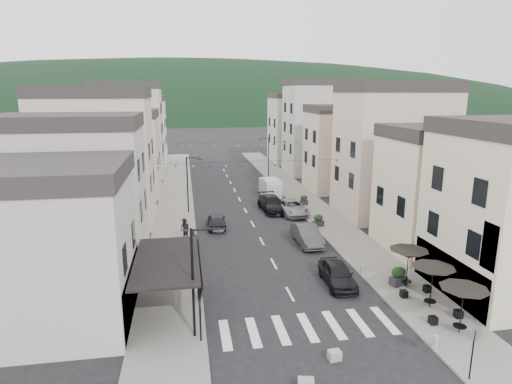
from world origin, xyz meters
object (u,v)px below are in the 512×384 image
at_px(parked_car_b, 307,235).
at_px(parked_car_c, 292,207).
at_px(pedestrian_b, 185,230).
at_px(parked_car_a, 337,274).
at_px(delivery_van, 270,188).
at_px(parked_car_d, 272,204).
at_px(pedestrian_a, 194,241).
at_px(parked_car_e, 217,221).

bearing_deg(parked_car_b, parked_car_c, 83.25).
bearing_deg(pedestrian_b, parked_car_a, -1.03).
bearing_deg(delivery_van, parked_car_a, -92.52).
relative_size(parked_car_a, parked_car_d, 0.81).
height_order(parked_car_a, pedestrian_b, pedestrian_b).
relative_size(parked_car_b, pedestrian_a, 2.82).
distance_m(parked_car_b, delivery_van, 17.06).
bearing_deg(pedestrian_b, parked_car_d, 86.56).
distance_m(parked_car_b, parked_car_c, 9.07).
height_order(parked_car_b, parked_car_c, parked_car_b).
xyz_separation_m(delivery_van, pedestrian_a, (-9.73, -17.51, -0.12)).
relative_size(parked_car_b, parked_car_d, 0.88).
distance_m(parked_car_a, parked_car_d, 18.52).
distance_m(parked_car_a, pedestrian_a, 11.87).
bearing_deg(parked_car_e, delivery_van, -121.42).
distance_m(parked_car_a, parked_car_c, 16.96).
xyz_separation_m(parked_car_b, parked_car_d, (-0.84, 10.61, -0.00)).
bearing_deg(parked_car_d, pedestrian_a, -131.80).
bearing_deg(parked_car_a, pedestrian_a, 144.25).
xyz_separation_m(parked_car_d, delivery_van, (1.13, 6.45, 0.30)).
xyz_separation_m(parked_car_d, parked_car_e, (-6.32, -4.97, -0.10)).
relative_size(parked_car_a, parked_car_e, 1.09).
bearing_deg(pedestrian_a, parked_car_c, 33.66).
bearing_deg(parked_car_a, parked_car_c, 89.18).
bearing_deg(parked_car_e, pedestrian_a, 71.24).
height_order(parked_car_c, parked_car_d, parked_car_d).
distance_m(parked_car_d, delivery_van, 6.55).
bearing_deg(pedestrian_b, pedestrian_a, -31.01).
distance_m(parked_car_c, pedestrian_a, 14.07).
bearing_deg(parked_car_c, parked_car_d, 133.50).
distance_m(parked_car_c, delivery_van, 8.07).
xyz_separation_m(parked_car_b, pedestrian_a, (-9.44, -0.46, 0.18)).
relative_size(delivery_van, pedestrian_b, 2.42).
relative_size(parked_car_a, parked_car_b, 0.91).
bearing_deg(delivery_van, parked_car_b, -92.39).
bearing_deg(pedestrian_a, parked_car_e, 60.83).
height_order(parked_car_a, parked_car_e, parked_car_a).
distance_m(parked_car_a, pedestrian_b, 14.18).
distance_m(parked_car_e, pedestrian_a, 6.52).
height_order(parked_car_d, pedestrian_a, pedestrian_a).
xyz_separation_m(pedestrian_a, pedestrian_b, (-0.69, 2.67, 0.11)).
distance_m(parked_car_d, pedestrian_a, 14.02).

